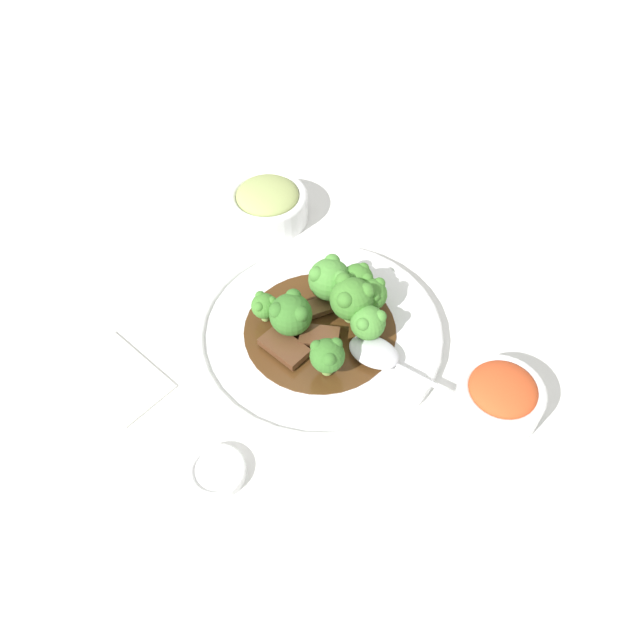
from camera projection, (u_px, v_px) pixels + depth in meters
The scene contains 18 objects.
ground_plane at pixel (320, 337), 0.79m from camera, with size 4.00×4.00×0.00m, color white.
main_plate at pixel (320, 332), 0.78m from camera, with size 0.31×0.31×0.02m.
beef_strip_0 at pixel (284, 347), 0.75m from camera, with size 0.06×0.03×0.01m.
beef_strip_1 at pixel (310, 310), 0.78m from camera, with size 0.05×0.08×0.01m.
beef_strip_2 at pixel (319, 337), 0.76m from camera, with size 0.06×0.05×0.01m.
broccoli_floret_0 at pixel (330, 279), 0.78m from camera, with size 0.05×0.05×0.06m.
broccoli_floret_1 at pixel (352, 298), 0.75m from camera, with size 0.05×0.05×0.06m.
broccoli_floret_2 at pixel (371, 294), 0.77m from camera, with size 0.04×0.04×0.05m.
broccoli_floret_3 at pixel (291, 314), 0.75m from camera, with size 0.05×0.05×0.05m.
broccoli_floret_4 at pixel (368, 322), 0.74m from camera, with size 0.04×0.04×0.05m.
broccoli_floret_5 at pixel (327, 355), 0.71m from camera, with size 0.04×0.04×0.05m.
broccoli_floret_6 at pixel (358, 280), 0.78m from camera, with size 0.04×0.04×0.05m.
broccoli_floret_7 at pixel (264, 306), 0.76m from camera, with size 0.03×0.03×0.04m.
serving_spoon at pixel (384, 358), 0.74m from camera, with size 0.20×0.05×0.01m.
side_bowl_kimchi at pixel (500, 397), 0.70m from camera, with size 0.10×0.10×0.06m.
side_bowl_appetizer at pixel (268, 203), 0.90m from camera, with size 0.12×0.12×0.06m.
sauce_dish at pixel (218, 471), 0.67m from camera, with size 0.06×0.06×0.01m.
paper_napkin at pixel (120, 376), 0.75m from camera, with size 0.12×0.08×0.01m.
Camera 1 is at (0.31, -0.36, 0.63)m, focal length 35.00 mm.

